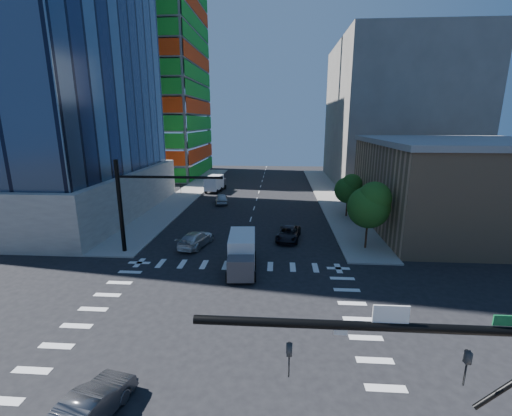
{
  "coord_description": "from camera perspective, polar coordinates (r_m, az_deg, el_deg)",
  "views": [
    {
      "loc": [
        3.66,
        -19.31,
        12.57
      ],
      "look_at": [
        1.79,
        8.0,
        5.63
      ],
      "focal_mm": 24.0,
      "sensor_mm": 36.0,
      "label": 1
    }
  ],
  "objects": [
    {
      "name": "tree_south",
      "position": [
        35.3,
        18.52,
        0.58
      ],
      "size": [
        4.16,
        4.16,
        6.82
      ],
      "color": "#382316",
      "rests_on": "sidewalk_ne"
    },
    {
      "name": "sidewalk_ne",
      "position": [
        61.26,
        12.13,
        2.14
      ],
      "size": [
        5.0,
        60.0,
        0.15
      ],
      "primitive_type": "cube",
      "color": "gray",
      "rests_on": "ground"
    },
    {
      "name": "car_nb_far",
      "position": [
        37.56,
        5.42,
        -4.25
      ],
      "size": [
        3.06,
        5.33,
        1.4
      ],
      "primitive_type": "imported",
      "rotation": [
        0.0,
        0.0,
        -0.15
      ],
      "color": "black",
      "rests_on": "ground"
    },
    {
      "name": "tree_north",
      "position": [
        46.95,
        15.25,
        3.2
      ],
      "size": [
        3.54,
        3.52,
        5.78
      ],
      "color": "#382316",
      "rests_on": "sidewalk_ne"
    },
    {
      "name": "sidewalk_nw",
      "position": [
        62.73,
        -11.11,
        2.48
      ],
      "size": [
        5.0,
        60.0,
        0.15
      ],
      "primitive_type": "cube",
      "color": "gray",
      "rests_on": "ground"
    },
    {
      "name": "box_truck_far",
      "position": [
        63.74,
        -6.71,
        3.96
      ],
      "size": [
        3.26,
        5.96,
        2.96
      ],
      "rotation": [
        0.0,
        0.0,
        2.98
      ],
      "color": "black",
      "rests_on": "ground"
    },
    {
      "name": "car_sb_cross",
      "position": [
        18.23,
        -26.08,
        -27.8
      ],
      "size": [
        2.55,
        4.89,
        1.53
      ],
      "primitive_type": "imported",
      "rotation": [
        0.0,
        0.0,
        2.93
      ],
      "color": "#454549",
      "rests_on": "ground"
    },
    {
      "name": "box_truck_near",
      "position": [
        29.69,
        -2.38,
        -8.04
      ],
      "size": [
        2.83,
        5.86,
        2.99
      ],
      "rotation": [
        0.0,
        0.0,
        0.07
      ],
      "color": "black",
      "rests_on": "ground"
    },
    {
      "name": "ground",
      "position": [
        23.33,
        -6.05,
        -18.45
      ],
      "size": [
        160.0,
        160.0,
        0.0
      ],
      "primitive_type": "plane",
      "color": "black",
      "rests_on": "ground"
    },
    {
      "name": "road_markings",
      "position": [
        23.33,
        -6.05,
        -18.44
      ],
      "size": [
        20.0,
        20.0,
        0.01
      ],
      "primitive_type": "cube",
      "color": "silver",
      "rests_on": "ground"
    },
    {
      "name": "construction_building",
      "position": [
        87.81,
        -18.15,
        21.46
      ],
      "size": [
        25.16,
        34.5,
        70.6
      ],
      "color": "gray",
      "rests_on": "ground"
    },
    {
      "name": "commercial_building",
      "position": [
        47.06,
        30.87,
        3.34
      ],
      "size": [
        20.5,
        22.5,
        10.6
      ],
      "color": "tan",
      "rests_on": "ground"
    },
    {
      "name": "car_sb_near",
      "position": [
        36.05,
        -9.97,
        -5.1
      ],
      "size": [
        3.38,
        5.64,
        1.53
      ],
      "primitive_type": "imported",
      "rotation": [
        0.0,
        0.0,
        2.89
      ],
      "color": "silver",
      "rests_on": "ground"
    },
    {
      "name": "signal_mast_nw",
      "position": [
        34.44,
        -19.56,
        1.54
      ],
      "size": [
        10.2,
        0.4,
        9.0
      ],
      "color": "black",
      "rests_on": "sidewalk_nw"
    },
    {
      "name": "bg_building_ne",
      "position": [
        77.91,
        22.06,
        14.29
      ],
      "size": [
        24.0,
        30.0,
        28.0
      ],
      "primitive_type": "cube",
      "color": "slate",
      "rests_on": "ground"
    },
    {
      "name": "car_sb_mid",
      "position": [
        54.06,
        -5.77,
        1.57
      ],
      "size": [
        2.7,
        4.89,
        1.57
      ],
      "primitive_type": "imported",
      "rotation": [
        0.0,
        0.0,
        3.33
      ],
      "color": "#B6BBBF",
      "rests_on": "ground"
    }
  ]
}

